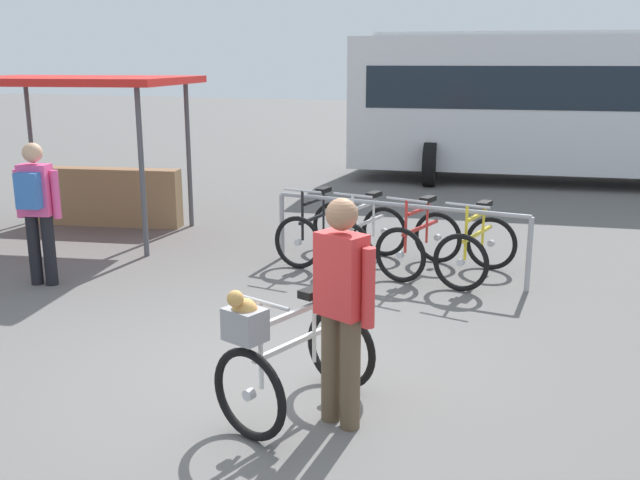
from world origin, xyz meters
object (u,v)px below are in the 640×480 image
Objects in this scene: bus_distant at (595,99)px; person_with_featured_bike at (341,303)px; market_stall at (91,139)px; featured_bicycle at (287,355)px; pedestrian_with_backpack at (37,205)px; racked_bike_yellow at (477,249)px; racked_bike_white at (367,237)px; racked_bike_red at (420,243)px; racked_bike_black at (317,231)px.

person_with_featured_bike is at bearing -97.47° from bus_distant.
featured_bicycle is at bearing -41.10° from market_stall.
racked_bike_yellow is at bearing 23.05° from pedestrian_with_backpack.
racked_bike_white is 0.34× the size of market_stall.
pedestrian_with_backpack is at bearing -152.60° from racked_bike_red.
pedestrian_with_backpack is at bearing -65.28° from market_stall.
person_with_featured_bike is at bearing -95.50° from racked_bike_yellow.
pedestrian_with_backpack reaches higher than racked_bike_red.
racked_bike_red is 1.00× the size of racked_bike_yellow.
bus_distant reaches higher than racked_bike_yellow.
bus_distant is at bearing 46.82° from market_stall.
featured_bicycle is (1.33, -4.10, 0.12)m from racked_bike_black.
racked_bike_black is at bearing 174.33° from racked_bike_red.
person_with_featured_bike is (1.72, -4.04, 0.54)m from racked_bike_black.
market_stall is (-5.01, 4.37, 0.91)m from featured_bicycle.
market_stall is at bearing 138.90° from featured_bicycle.
racked_bike_black is 2.10m from racked_bike_yellow.
featured_bicycle is 0.12× the size of bus_distant.
racked_bike_yellow is 5.08m from pedestrian_with_backpack.
bus_distant is (2.56, 7.73, 1.37)m from racked_bike_white.
racked_bike_black is 3.83m from market_stall.
racked_bike_black and racked_bike_red have the same top height.
racked_bike_yellow is 3.97m from featured_bicycle.
racked_bike_red is 0.70m from racked_bike_yellow.
racked_bike_black is 4.43m from person_with_featured_bike.
racked_bike_white and racked_bike_red have the same top height.
racked_bike_yellow is 0.97× the size of featured_bicycle.
racked_bike_red is at bearing -4.61° from market_stall.
racked_bike_black is 8.44m from bus_distant.
person_with_featured_bike reaches higher than racked_bike_red.
market_stall reaches higher than racked_bike_white.
racked_bike_black is 0.11× the size of bus_distant.
bus_distant is at bearing 59.47° from pedestrian_with_backpack.
racked_bike_yellow is (0.70, -0.07, 0.00)m from racked_bike_red.
racked_bike_yellow is at bearing -5.67° from racked_bike_white.
pedestrian_with_backpack is at bearing -120.53° from bus_distant.
racked_bike_red and racked_bike_yellow have the same top height.
racked_bike_white is 3.92m from pedestrian_with_backpack.
racked_bike_white is at bearing 174.33° from racked_bike_yellow.
racked_bike_white is at bearing 98.96° from featured_bicycle.
featured_bicycle reaches higher than racked_bike_yellow.
market_stall is (-5.07, 0.41, 1.03)m from racked_bike_red.
market_stall is at bearing 114.72° from pedestrian_with_backpack.
racked_bike_white is 1.40m from racked_bike_yellow.
racked_bike_red is 0.12× the size of bus_distant.
person_with_featured_bike is at bearing -66.96° from racked_bike_black.
market_stall is (-5.40, 4.32, 0.49)m from person_with_featured_bike.
racked_bike_red is at bearing -5.67° from racked_bike_white.
racked_bike_black is 0.98× the size of racked_bike_white.
bus_distant reaches higher than market_stall.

